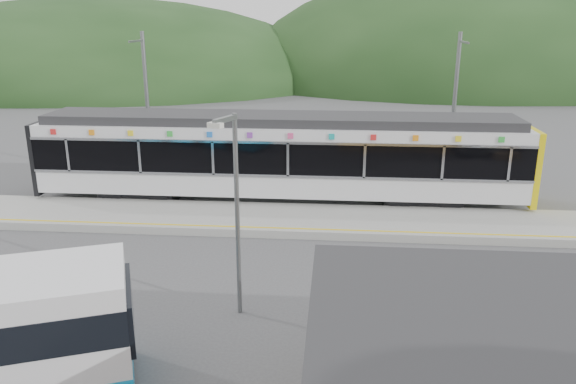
{
  "coord_description": "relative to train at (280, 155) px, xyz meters",
  "views": [
    {
      "loc": [
        1.76,
        -16.88,
        7.58
      ],
      "look_at": [
        0.23,
        1.0,
        1.99
      ],
      "focal_mm": 35.0,
      "sensor_mm": 36.0,
      "label": 1
    }
  ],
  "objects": [
    {
      "name": "catenary_mast_west",
      "position": [
        -6.44,
        2.56,
        1.58
      ],
      "size": [
        0.18,
        1.8,
        7.0
      ],
      "color": "slate",
      "rests_on": "ground"
    },
    {
      "name": "yellow_line",
      "position": [
        0.56,
        -4.0,
        -1.76
      ],
      "size": [
        26.0,
        0.1,
        0.01
      ],
      "primitive_type": "cube",
      "color": "yellow",
      "rests_on": "platform"
    },
    {
      "name": "platform",
      "position": [
        0.56,
        -2.7,
        -1.91
      ],
      "size": [
        26.0,
        3.2,
        0.3
      ],
      "primitive_type": "cube",
      "color": "#9E9E99",
      "rests_on": "ground"
    },
    {
      "name": "lamp_post",
      "position": [
        -0.12,
        -9.7,
        1.16
      ],
      "size": [
        0.46,
        1.02,
        5.38
      ],
      "rotation": [
        0.0,
        0.0,
        -0.4
      ],
      "color": "slate",
      "rests_on": "ground"
    },
    {
      "name": "hills",
      "position": [
        6.74,
        -0.71,
        -2.06
      ],
      "size": [
        146.0,
        149.0,
        26.0
      ],
      "color": "#1E3D19",
      "rests_on": "ground"
    },
    {
      "name": "ground",
      "position": [
        0.56,
        -6.0,
        -2.06
      ],
      "size": [
        120.0,
        120.0,
        0.0
      ],
      "primitive_type": "plane",
      "color": "#4C4C4F",
      "rests_on": "ground"
    },
    {
      "name": "catenary_mast_east",
      "position": [
        7.56,
        2.56,
        1.58
      ],
      "size": [
        0.18,
        1.8,
        7.0
      ],
      "color": "slate",
      "rests_on": "ground"
    },
    {
      "name": "train",
      "position": [
        0.0,
        0.0,
        0.0
      ],
      "size": [
        20.44,
        3.01,
        3.74
      ],
      "color": "black",
      "rests_on": "ground"
    }
  ]
}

